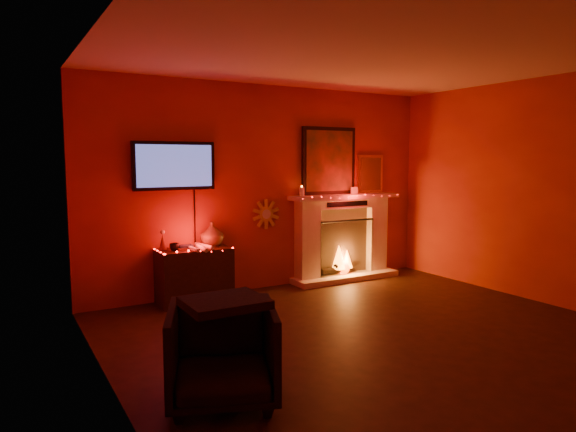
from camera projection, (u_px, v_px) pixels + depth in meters
The scene contains 6 objects.
room at pixel (396, 201), 4.70m from camera, with size 5.00×5.00×5.00m.
fireplace at pixel (342, 229), 7.40m from camera, with size 1.72×0.40×2.18m.
tv at pixel (174, 166), 6.13m from camera, with size 1.00×0.07×1.24m.
sunburst_clock at pixel (266, 214), 6.85m from camera, with size 0.40×0.03×0.40m.
console_table at pixel (196, 271), 6.20m from camera, with size 0.87×0.56×0.96m.
armchair at pixel (222, 353), 3.65m from camera, with size 0.75×0.78×0.71m, color black.
Camera 1 is at (-3.21, -3.56, 1.72)m, focal length 32.00 mm.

